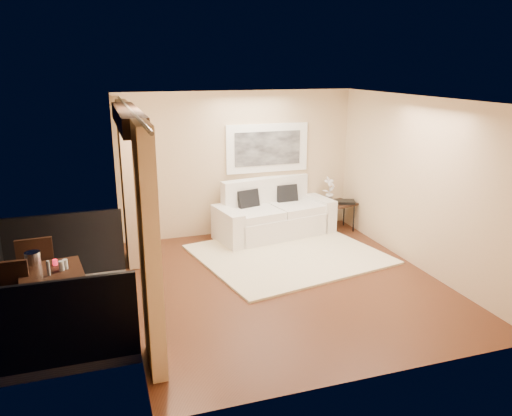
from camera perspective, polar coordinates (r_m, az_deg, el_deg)
floor at (r=7.61m, az=3.31°, el=-8.44°), size 5.00×5.00×0.00m
room_shell at (r=6.48m, az=-14.44°, el=9.96°), size 5.00×6.40×5.00m
balcony at (r=7.13m, az=-22.68°, el=-9.94°), size 1.81×2.60×1.17m
curtains at (r=6.70m, az=-13.57°, el=-0.13°), size 0.16×4.80×2.64m
artwork at (r=9.55m, az=1.31°, el=6.85°), size 1.62×0.07×0.92m
rug at (r=8.61m, az=3.72°, el=-5.30°), size 3.34×3.04×0.04m
sofa at (r=9.50m, az=1.90°, el=-0.92°), size 2.35×1.33×1.07m
side_table at (r=9.91m, az=9.59°, el=0.31°), size 0.64×0.64×0.55m
tray at (r=9.87m, az=10.12°, el=0.71°), size 0.46×0.40×0.05m
orchid at (r=9.92m, az=8.40°, el=2.17°), size 0.30×0.25×0.49m
bistro_table at (r=6.43m, az=-22.34°, el=-7.25°), size 0.79×0.79×0.82m
balcony_chair_far at (r=7.17m, az=-23.74°, el=-6.24°), size 0.47×0.48×1.03m
balcony_chair_near at (r=6.37m, az=-26.34°, el=-9.40°), size 0.45×0.45×1.02m
ice_bucket at (r=6.51m, az=-24.13°, el=-5.45°), size 0.18×0.18×0.20m
candle at (r=6.52m, az=-21.98°, el=-5.77°), size 0.06×0.06×0.07m
vase at (r=6.22m, az=-22.64°, el=-6.36°), size 0.04×0.04×0.18m
glass_a at (r=6.31m, az=-21.35°, el=-6.18°), size 0.06×0.06×0.12m
glass_b at (r=6.35m, az=-20.97°, el=-6.02°), size 0.06×0.06×0.12m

